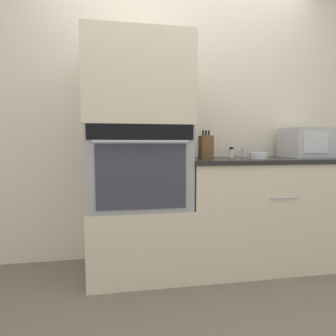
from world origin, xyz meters
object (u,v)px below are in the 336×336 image
(microwave, at_px, (305,143))
(condiment_jar_near, at_px, (244,153))
(wall_oven, at_px, (139,166))
(condiment_jar_mid, at_px, (231,153))
(knife_block, at_px, (206,147))
(bowl, at_px, (258,155))

(microwave, xyz_separation_m, condiment_jar_near, (-0.55, 0.10, -0.09))
(wall_oven, relative_size, condiment_jar_mid, 8.04)
(knife_block, bearing_deg, condiment_jar_near, 18.37)
(knife_block, distance_m, condiment_jar_mid, 0.27)
(condiment_jar_near, bearing_deg, knife_block, -161.63)
(microwave, height_order, condiment_jar_near, microwave)
(wall_oven, bearing_deg, condiment_jar_near, 10.99)
(microwave, distance_m, bowl, 0.58)
(condiment_jar_near, xyz_separation_m, condiment_jar_mid, (-0.16, -0.07, 0.00))
(bowl, xyz_separation_m, condiment_jar_mid, (-0.15, 0.19, 0.02))
(condiment_jar_near, bearing_deg, microwave, -10.59)
(wall_oven, distance_m, condiment_jar_mid, 0.83)
(microwave, height_order, condiment_jar_mid, microwave)
(wall_oven, height_order, condiment_jar_near, wall_oven)
(wall_oven, xyz_separation_m, microwave, (1.52, 0.09, 0.19))
(microwave, relative_size, bowl, 2.57)
(wall_oven, relative_size, microwave, 2.04)
(bowl, bearing_deg, knife_block, 162.28)
(knife_block, bearing_deg, wall_oven, -174.64)
(wall_oven, xyz_separation_m, condiment_jar_mid, (0.82, 0.11, 0.10))
(microwave, xyz_separation_m, knife_block, (-0.96, -0.03, -0.03))
(wall_oven, height_order, condiment_jar_mid, wall_oven)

